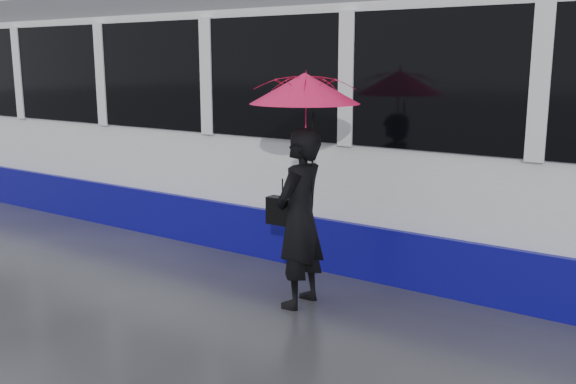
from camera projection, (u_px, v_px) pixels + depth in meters
The scene contains 6 objects.
ground at pixel (196, 287), 6.92m from camera, with size 90.00×90.00×0.00m, color #2B2B30.
rails at pixel (319, 235), 8.93m from camera, with size 34.00×1.51×0.02m.
tram at pixel (295, 117), 8.82m from camera, with size 26.00×2.56×3.35m.
woman at pixel (300, 219), 6.25m from camera, with size 0.65×0.42×1.77m, color black.
umbrella at pixel (305, 110), 6.01m from camera, with size 1.08×1.08×1.20m.
handbag at pixel (282, 211), 6.38m from camera, with size 0.32×0.15×0.45m.
Camera 1 is at (4.55, -4.84, 2.40)m, focal length 40.00 mm.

